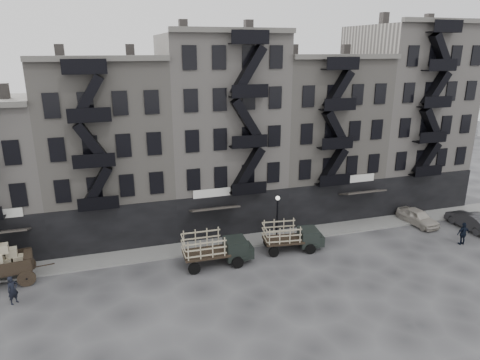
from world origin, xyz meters
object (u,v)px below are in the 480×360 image
object	(u,v)px
stake_truck_west	(216,246)
policeman	(463,234)
pedestrian_mid	(240,247)
pedestrian_west	(13,290)
car_east	(418,217)
stake_truck_east	(292,234)
car_far	(471,221)

from	to	relation	value
stake_truck_west	policeman	size ratio (longest dim) A/B	2.70
stake_truck_west	pedestrian_mid	world-z (taller)	stake_truck_west
pedestrian_west	policeman	bearing A→B (deg)	-46.45
stake_truck_west	pedestrian_west	xyz separation A→B (m)	(-13.81, -1.16, -0.55)
stake_truck_west	car_east	size ratio (longest dim) A/B	1.25
stake_truck_east	car_far	world-z (taller)	stake_truck_east
pedestrian_west	policeman	size ratio (longest dim) A/B	0.98
stake_truck_west	pedestrian_west	size ratio (longest dim) A/B	2.77
pedestrian_west	car_far	bearing A→B (deg)	-42.52
car_east	stake_truck_west	bearing A→B (deg)	179.53
pedestrian_mid	policeman	world-z (taller)	policeman
stake_truck_east	policeman	distance (m)	14.61
pedestrian_mid	stake_truck_east	bearing A→B (deg)	142.64
car_far	pedestrian_mid	distance (m)	21.83
pedestrian_mid	stake_truck_west	bearing A→B (deg)	-15.65
car_far	pedestrian_mid	xyz separation A→B (m)	(-21.80, 1.07, 0.05)
stake_truck_east	car_east	bearing A→B (deg)	13.18
stake_truck_east	policeman	bearing A→B (deg)	-5.87
stake_truck_west	pedestrian_mid	xyz separation A→B (m)	(2.16, 0.74, -0.67)
car_east	stake_truck_east	bearing A→B (deg)	179.97
pedestrian_west	stake_truck_west	bearing A→B (deg)	-38.97
car_far	pedestrian_mid	size ratio (longest dim) A/B	2.85
policeman	stake_truck_east	bearing A→B (deg)	-10.88
stake_truck_east	pedestrian_mid	xyz separation A→B (m)	(-4.33, 0.21, -0.55)
car_far	stake_truck_west	bearing A→B (deg)	-1.41
pedestrian_mid	policeman	size ratio (longest dim) A/B	0.85
car_east	pedestrian_west	distance (m)	33.96
car_east	car_far	distance (m)	4.56
stake_truck_west	car_far	bearing A→B (deg)	0.18
stake_truck_west	pedestrian_west	distance (m)	13.87
stake_truck_east	pedestrian_west	xyz separation A→B (m)	(-20.30, -1.69, -0.43)
car_east	policeman	world-z (taller)	policeman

